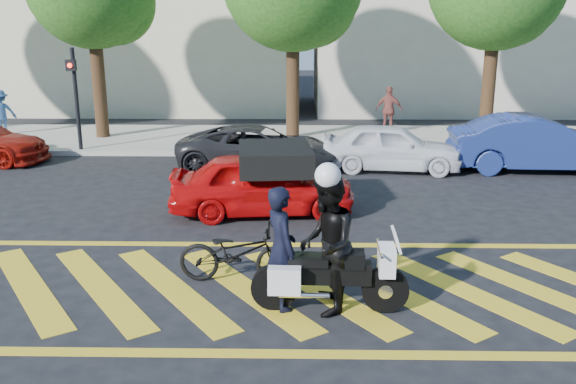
{
  "coord_description": "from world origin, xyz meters",
  "views": [
    {
      "loc": [
        0.21,
        -8.51,
        3.88
      ],
      "look_at": [
        0.03,
        1.71,
        1.05
      ],
      "focal_mm": 38.0,
      "sensor_mm": 36.0,
      "label": 1
    }
  ],
  "objects_px": {
    "red_convertible": "(262,183)",
    "officer_moto": "(327,245)",
    "police_motorcycle": "(327,275)",
    "parked_mid_left": "(258,148)",
    "bicycle": "(237,253)",
    "parked_right": "(536,144)",
    "officer_bike": "(281,248)",
    "parked_mid_right": "(392,147)"
  },
  "relations": [
    {
      "from": "red_convertible",
      "to": "officer_moto",
      "type": "bearing_deg",
      "value": -171.08
    },
    {
      "from": "police_motorcycle",
      "to": "parked_mid_left",
      "type": "bearing_deg",
      "value": 102.1
    },
    {
      "from": "bicycle",
      "to": "parked_mid_left",
      "type": "height_order",
      "value": "parked_mid_left"
    },
    {
      "from": "red_convertible",
      "to": "parked_right",
      "type": "xyz_separation_m",
      "value": [
        7.18,
        4.0,
        0.1
      ]
    },
    {
      "from": "parked_right",
      "to": "officer_bike",
      "type": "bearing_deg",
      "value": 144.68
    },
    {
      "from": "officer_bike",
      "to": "bicycle",
      "type": "xyz_separation_m",
      "value": [
        -0.7,
        0.86,
        -0.41
      ]
    },
    {
      "from": "bicycle",
      "to": "parked_right",
      "type": "bearing_deg",
      "value": -40.73
    },
    {
      "from": "officer_moto",
      "to": "parked_mid_left",
      "type": "relative_size",
      "value": 0.45
    },
    {
      "from": "parked_right",
      "to": "red_convertible",
      "type": "bearing_deg",
      "value": 122.19
    },
    {
      "from": "bicycle",
      "to": "police_motorcycle",
      "type": "relative_size",
      "value": 0.82
    },
    {
      "from": "bicycle",
      "to": "officer_moto",
      "type": "relative_size",
      "value": 0.93
    },
    {
      "from": "officer_moto",
      "to": "officer_bike",
      "type": "bearing_deg",
      "value": -96.24
    },
    {
      "from": "parked_right",
      "to": "police_motorcycle",
      "type": "bearing_deg",
      "value": 147.75
    },
    {
      "from": "officer_moto",
      "to": "parked_right",
      "type": "distance_m",
      "value": 10.43
    },
    {
      "from": "bicycle",
      "to": "parked_right",
      "type": "distance_m",
      "value": 10.55
    },
    {
      "from": "bicycle",
      "to": "parked_mid_left",
      "type": "bearing_deg",
      "value": 4.82
    },
    {
      "from": "parked_mid_right",
      "to": "bicycle",
      "type": "bearing_deg",
      "value": 162.6
    },
    {
      "from": "officer_bike",
      "to": "red_convertible",
      "type": "height_order",
      "value": "officer_bike"
    },
    {
      "from": "parked_mid_right",
      "to": "parked_right",
      "type": "height_order",
      "value": "parked_right"
    },
    {
      "from": "bicycle",
      "to": "police_motorcycle",
      "type": "distance_m",
      "value": 1.64
    },
    {
      "from": "parked_mid_right",
      "to": "police_motorcycle",
      "type": "bearing_deg",
      "value": 173.22
    },
    {
      "from": "police_motorcycle",
      "to": "red_convertible",
      "type": "xyz_separation_m",
      "value": [
        -1.16,
        4.5,
        0.13
      ]
    },
    {
      "from": "officer_moto",
      "to": "parked_mid_left",
      "type": "xyz_separation_m",
      "value": [
        -1.5,
        8.5,
        -0.37
      ]
    },
    {
      "from": "police_motorcycle",
      "to": "parked_mid_right",
      "type": "height_order",
      "value": "parked_mid_right"
    },
    {
      "from": "officer_bike",
      "to": "officer_moto",
      "type": "bearing_deg",
      "value": -121.72
    },
    {
      "from": "red_convertible",
      "to": "parked_mid_left",
      "type": "height_order",
      "value": "red_convertible"
    },
    {
      "from": "parked_right",
      "to": "officer_moto",
      "type": "bearing_deg",
      "value": 147.69
    },
    {
      "from": "officer_bike",
      "to": "parked_right",
      "type": "distance_m",
      "value": 10.73
    },
    {
      "from": "police_motorcycle",
      "to": "parked_mid_left",
      "type": "distance_m",
      "value": 8.64
    },
    {
      "from": "bicycle",
      "to": "red_convertible",
      "type": "xyz_separation_m",
      "value": [
        0.18,
        3.55,
        0.18
      ]
    },
    {
      "from": "officer_moto",
      "to": "red_convertible",
      "type": "height_order",
      "value": "officer_moto"
    },
    {
      "from": "officer_moto",
      "to": "parked_mid_left",
      "type": "height_order",
      "value": "officer_moto"
    },
    {
      "from": "parked_mid_left",
      "to": "bicycle",
      "type": "bearing_deg",
      "value": -174.2
    },
    {
      "from": "officer_bike",
      "to": "police_motorcycle",
      "type": "bearing_deg",
      "value": -121.42
    },
    {
      "from": "officer_bike",
      "to": "officer_moto",
      "type": "distance_m",
      "value": 0.64
    },
    {
      "from": "parked_mid_right",
      "to": "officer_moto",
      "type": "bearing_deg",
      "value": 173.13
    },
    {
      "from": "officer_bike",
      "to": "parked_mid_left",
      "type": "relative_size",
      "value": 0.41
    },
    {
      "from": "police_motorcycle",
      "to": "officer_moto",
      "type": "xyz_separation_m",
      "value": [
        -0.01,
        -0.0,
        0.45
      ]
    },
    {
      "from": "officer_bike",
      "to": "parked_mid_left",
      "type": "distance_m",
      "value": 8.46
    },
    {
      "from": "red_convertible",
      "to": "parked_mid_right",
      "type": "height_order",
      "value": "red_convertible"
    },
    {
      "from": "parked_mid_right",
      "to": "parked_right",
      "type": "relative_size",
      "value": 0.83
    },
    {
      "from": "parked_mid_left",
      "to": "parked_right",
      "type": "distance_m",
      "value": 7.53
    }
  ]
}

